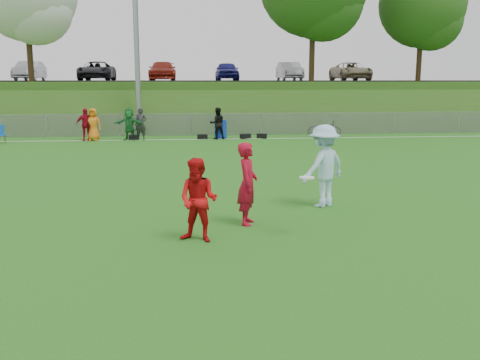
{
  "coord_description": "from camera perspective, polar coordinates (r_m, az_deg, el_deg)",
  "views": [
    {
      "loc": [
        -0.39,
        -10.69,
        3.16
      ],
      "look_at": [
        0.77,
        0.5,
        1.04
      ],
      "focal_mm": 40.0,
      "sensor_mm": 36.0,
      "label": 1
    }
  ],
  "objects": [
    {
      "name": "camp_chair",
      "position": [
        29.54,
        -24.23,
        4.12
      ],
      "size": [
        0.68,
        0.69,
        0.93
      ],
      "rotation": [
        0.0,
        0.0,
        0.42
      ],
      "color": "#0E4E9D",
      "rests_on": "ground"
    },
    {
      "name": "frisbee",
      "position": [
        10.77,
        7.14,
        0.25
      ],
      "size": [
        0.31,
        0.31,
        0.03
      ],
      "color": "silver",
      "rests_on": "ground"
    },
    {
      "name": "tree_green_far",
      "position": [
        40.46,
        19.12,
        16.92
      ],
      "size": [
        5.88,
        5.88,
        8.19
      ],
      "color": "black",
      "rests_on": "berm"
    },
    {
      "name": "player_blue",
      "position": [
        13.52,
        8.91,
        1.49
      ],
      "size": [
        1.53,
        1.38,
        2.06
      ],
      "primitive_type": "imported",
      "rotation": [
        0.0,
        0.0,
        3.73
      ],
      "color": "#B0D7F4",
      "rests_on": "ground"
    },
    {
      "name": "sideline_far",
      "position": [
        28.86,
        -5.13,
        4.34
      ],
      "size": [
        60.0,
        0.1,
        0.01
      ],
      "primitive_type": "cube",
      "color": "white",
      "rests_on": "ground"
    },
    {
      "name": "recycling_bin",
      "position": [
        29.32,
        -2.08,
        5.44
      ],
      "size": [
        0.73,
        0.73,
        0.99
      ],
      "primitive_type": "cylinder",
      "rotation": [
        0.0,
        0.0,
        -0.12
      ],
      "color": "#0F31A9",
      "rests_on": "ground"
    },
    {
      "name": "player_red_center",
      "position": [
        10.5,
        -4.45,
        -2.16
      ],
      "size": [
        1.0,
        0.9,
        1.66
      ],
      "primitive_type": "imported",
      "rotation": [
        0.0,
        0.0,
        -0.42
      ],
      "color": "red",
      "rests_on": "ground"
    },
    {
      "name": "gear_bags",
      "position": [
        28.98,
        -3.07,
        4.64
      ],
      "size": [
        7.46,
        0.47,
        0.26
      ],
      "color": "black",
      "rests_on": "ground"
    },
    {
      "name": "ground",
      "position": [
        11.15,
        -3.7,
        -5.81
      ],
      "size": [
        120.0,
        120.0,
        0.0
      ],
      "primitive_type": "plane",
      "color": "#226014",
      "rests_on": "ground"
    },
    {
      "name": "player_red_left",
      "position": [
        11.72,
        0.8,
        -0.4
      ],
      "size": [
        0.58,
        0.75,
        1.82
      ],
      "primitive_type": "imported",
      "rotation": [
        0.0,
        0.0,
        1.34
      ],
      "color": "#A40B21",
      "rests_on": "ground"
    },
    {
      "name": "spectator_row",
      "position": [
        28.89,
        -11.03,
        5.88
      ],
      "size": [
        7.88,
        0.79,
        1.69
      ],
      "color": "#A90B1F",
      "rests_on": "ground"
    },
    {
      "name": "parking_lot",
      "position": [
        43.69,
        -5.51,
        10.47
      ],
      "size": [
        120.0,
        12.0,
        0.1
      ],
      "primitive_type": "cube",
      "color": "black",
      "rests_on": "berm"
    },
    {
      "name": "fence",
      "position": [
        30.79,
        -5.21,
        5.94
      ],
      "size": [
        58.0,
        0.06,
        1.3
      ],
      "color": "gray",
      "rests_on": "ground"
    },
    {
      "name": "light_pole",
      "position": [
        31.79,
        -11.08,
        16.87
      ],
      "size": [
        1.2,
        0.4,
        12.15
      ],
      "color": "gray",
      "rests_on": "ground"
    },
    {
      "name": "berm",
      "position": [
        41.72,
        -5.45,
        8.33
      ],
      "size": [
        120.0,
        18.0,
        3.0
      ],
      "primitive_type": "cube",
      "color": "#2E5317",
      "rests_on": "ground"
    },
    {
      "name": "bicycle",
      "position": [
        30.23,
        9.0,
        5.45
      ],
      "size": [
        1.94,
        1.22,
        0.96
      ],
      "primitive_type": "imported",
      "rotation": [
        0.0,
        0.0,
        1.22
      ],
      "color": "#2E2E30",
      "rests_on": "ground"
    },
    {
      "name": "car_row",
      "position": [
        42.7,
        -7.11,
        11.46
      ],
      "size": [
        32.04,
        5.18,
        1.44
      ],
      "color": "white",
      "rests_on": "parking_lot"
    }
  ]
}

